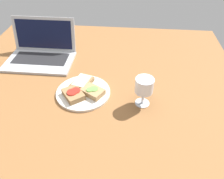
% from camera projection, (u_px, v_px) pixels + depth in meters
% --- Properties ---
extents(wooden_table, '(1.40, 1.40, 0.03)m').
position_uv_depth(wooden_table, '(94.00, 94.00, 1.01)').
color(wooden_table, brown).
rests_on(wooden_table, ground).
extents(plate, '(0.24, 0.24, 0.01)m').
position_uv_depth(plate, '(83.00, 92.00, 0.98)').
color(plate, silver).
rests_on(plate, wooden_table).
extents(sandwich_with_tomato, '(0.12, 0.12, 0.03)m').
position_uv_depth(sandwich_with_tomato, '(73.00, 94.00, 0.94)').
color(sandwich_with_tomato, '#937047').
rests_on(sandwich_with_tomato, plate).
extents(sandwich_with_cucumber, '(0.11, 0.10, 0.03)m').
position_uv_depth(sandwich_with_cucumber, '(93.00, 91.00, 0.96)').
color(sandwich_with_cucumber, '#A88456').
rests_on(sandwich_with_cucumber, plate).
extents(sandwich_with_cheese, '(0.11, 0.13, 0.03)m').
position_uv_depth(sandwich_with_cheese, '(82.00, 82.00, 1.01)').
color(sandwich_with_cheese, brown).
rests_on(sandwich_with_cheese, plate).
extents(wine_glass, '(0.08, 0.08, 0.13)m').
position_uv_depth(wine_glass, '(144.00, 86.00, 0.87)').
color(wine_glass, white).
rests_on(wine_glass, wooden_table).
extents(laptop, '(0.36, 0.27, 0.20)m').
position_uv_depth(laptop, '(41.00, 52.00, 1.19)').
color(laptop, '#ADAFB5').
rests_on(laptop, wooden_table).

